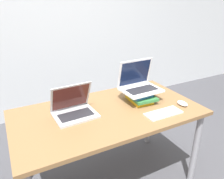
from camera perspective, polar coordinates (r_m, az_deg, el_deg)
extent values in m
cube|color=silver|center=(3.07, -15.41, 17.79)|extent=(8.00, 0.05, 2.70)
cube|color=brown|center=(1.76, -1.00, -6.06)|extent=(1.48, 0.80, 0.03)
cylinder|color=gray|center=(2.11, 20.90, -14.32)|extent=(0.05, 0.05, 0.72)
cylinder|color=gray|center=(2.11, -22.84, -14.75)|extent=(0.05, 0.05, 0.72)
cylinder|color=gray|center=(2.52, 9.59, -6.60)|extent=(0.05, 0.05, 0.72)
cube|color=#B2B2B7|center=(1.70, -9.57, -6.56)|extent=(0.32, 0.26, 0.02)
cube|color=#232328|center=(1.69, -9.40, -6.51)|extent=(0.26, 0.14, 0.00)
cube|color=#B2B2B7|center=(1.71, -10.74, -1.90)|extent=(0.32, 0.12, 0.23)
cube|color=#4C1E19|center=(1.71, -10.69, -2.01)|extent=(0.29, 0.10, 0.20)
cube|color=gold|center=(1.92, 7.10, -2.52)|extent=(0.18, 0.24, 0.03)
cube|color=#33753D|center=(1.91, 7.65, -1.77)|extent=(0.22, 0.27, 0.02)
cube|color=#235693|center=(1.90, 6.83, -0.87)|extent=(0.19, 0.22, 0.04)
cube|color=silver|center=(1.90, 7.58, -0.11)|extent=(0.34, 0.25, 0.02)
cube|color=#232328|center=(1.88, 7.86, 0.00)|extent=(0.27, 0.14, 0.00)
cube|color=silver|center=(1.93, 6.01, 4.42)|extent=(0.33, 0.06, 0.24)
cube|color=#0F1938|center=(1.92, 6.09, 4.36)|extent=(0.30, 0.05, 0.21)
cube|color=silver|center=(1.75, 13.31, -6.06)|extent=(0.30, 0.12, 0.01)
cube|color=silver|center=(1.75, 13.33, -5.86)|extent=(0.28, 0.10, 0.00)
ellipsoid|color=white|center=(1.93, 17.91, -3.47)|extent=(0.07, 0.10, 0.03)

